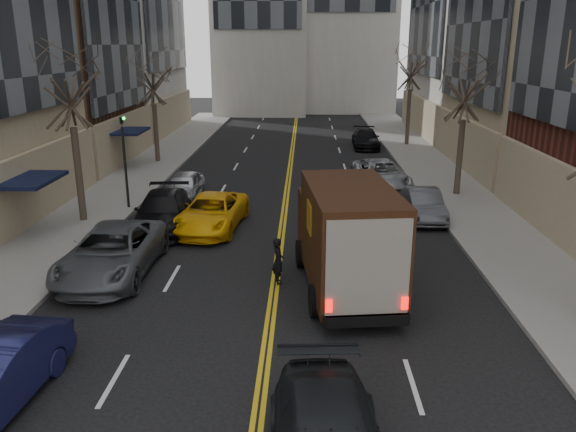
{
  "coord_description": "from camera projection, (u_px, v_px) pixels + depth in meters",
  "views": [
    {
      "loc": [
        0.95,
        -3.34,
        7.56
      ],
      "look_at": [
        0.41,
        14.1,
        2.2
      ],
      "focal_mm": 35.0,
      "sensor_mm": 36.0,
      "label": 1
    }
  ],
  "objects": [
    {
      "name": "sidewalk_right",
      "position": [
        450.0,
        186.0,
        30.95
      ],
      "size": [
        4.0,
        66.0,
        0.15
      ],
      "primitive_type": "cube",
      "color": "slate",
      "rests_on": "ground"
    },
    {
      "name": "parked_rt_c",
      "position": [
        366.0,
        139.0,
        42.5
      ],
      "size": [
        2.05,
        4.81,
        1.38
      ],
      "primitive_type": "imported",
      "rotation": [
        0.0,
        0.0,
        -0.02
      ],
      "color": "black",
      "rests_on": "ground"
    },
    {
      "name": "traffic_signal",
      "position": [
        124.0,
        151.0,
        25.84
      ],
      "size": [
        0.29,
        0.26,
        4.7
      ],
      "color": "black",
      "rests_on": "sidewalk_left"
    },
    {
      "name": "parked_rt_a",
      "position": [
        424.0,
        204.0,
        25.18
      ],
      "size": [
        1.44,
        4.07,
        1.34
      ],
      "primitive_type": "imported",
      "rotation": [
        0.0,
        0.0,
        0.01
      ],
      "color": "#45464C",
      "rests_on": "ground"
    },
    {
      "name": "taxi",
      "position": [
        211.0,
        213.0,
        23.76
      ],
      "size": [
        2.89,
        5.37,
        1.43
      ],
      "primitive_type": "imported",
      "rotation": [
        0.0,
        0.0,
        -0.1
      ],
      "color": "#F2AF0A",
      "rests_on": "ground"
    },
    {
      "name": "tree_rt_far",
      "position": [
        412.0,
        56.0,
        41.42
      ],
      "size": [
        3.2,
        3.2,
        9.11
      ],
      "color": "#382D23",
      "rests_on": "sidewalk_right"
    },
    {
      "name": "pedestrian",
      "position": [
        278.0,
        261.0,
        18.32
      ],
      "size": [
        0.51,
        0.65,
        1.56
      ],
      "primitive_type": "imported",
      "rotation": [
        0.0,
        0.0,
        1.84
      ],
      "color": "black",
      "rests_on": "ground"
    },
    {
      "name": "parked_lf_d",
      "position": [
        162.0,
        211.0,
        23.8
      ],
      "size": [
        2.58,
        5.37,
        1.51
      ],
      "primitive_type": "imported",
      "rotation": [
        0.0,
        0.0,
        0.09
      ],
      "color": "black",
      "rests_on": "ground"
    },
    {
      "name": "tree_lf_mid",
      "position": [
        67.0,
        69.0,
        22.86
      ],
      "size": [
        3.2,
        3.2,
        8.91
      ],
      "color": "#382D23",
      "rests_on": "sidewalk_left"
    },
    {
      "name": "ups_truck",
      "position": [
        346.0,
        238.0,
        17.47
      ],
      "size": [
        3.2,
        6.69,
        3.54
      ],
      "rotation": [
        0.0,
        0.0,
        0.11
      ],
      "color": "black",
      "rests_on": "ground"
    },
    {
      "name": "parked_rt_b",
      "position": [
        381.0,
        174.0,
        30.57
      ],
      "size": [
        3.04,
        5.62,
        1.5
      ],
      "primitive_type": "imported",
      "rotation": [
        0.0,
        0.0,
        0.11
      ],
      "color": "#A6A8AD",
      "rests_on": "ground"
    },
    {
      "name": "parked_lf_e",
      "position": [
        184.0,
        187.0,
        28.07
      ],
      "size": [
        1.69,
        4.19,
        1.43
      ],
      "primitive_type": "imported",
      "rotation": [
        0.0,
        0.0,
        0.0
      ],
      "color": "#ABADB3",
      "rests_on": "ground"
    },
    {
      "name": "tree_lf_far",
      "position": [
        152.0,
        69.0,
        35.45
      ],
      "size": [
        3.2,
        3.2,
        8.12
      ],
      "color": "#382D23",
      "rests_on": "sidewalk_left"
    },
    {
      "name": "sidewalk_left",
      "position": [
        128.0,
        183.0,
        31.47
      ],
      "size": [
        4.0,
        66.0,
        0.15
      ],
      "primitive_type": "cube",
      "color": "slate",
      "rests_on": "ground"
    },
    {
      "name": "tree_rt_mid",
      "position": [
        467.0,
        74.0,
        27.25
      ],
      "size": [
        3.2,
        3.2,
        8.32
      ],
      "color": "#382D23",
      "rests_on": "sidewalk_right"
    },
    {
      "name": "parked_lf_c",
      "position": [
        112.0,
        252.0,
        19.02
      ],
      "size": [
        2.71,
        5.8,
        1.61
      ],
      "primitive_type": "imported",
      "rotation": [
        0.0,
        0.0,
        -0.01
      ],
      "color": "#4E5256",
      "rests_on": "ground"
    }
  ]
}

